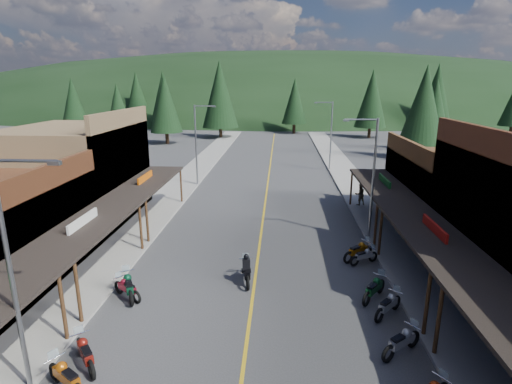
% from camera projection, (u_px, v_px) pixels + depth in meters
% --- Properties ---
extents(ground, '(220.00, 220.00, 0.00)m').
position_uv_depth(ground, '(252.00, 302.00, 18.91)').
color(ground, '#38383A').
rests_on(ground, ground).
extents(centerline, '(0.15, 90.00, 0.01)m').
position_uv_depth(centerline, '(267.00, 192.00, 38.16)').
color(centerline, gold).
rests_on(centerline, ground).
extents(sidewalk_west, '(3.40, 94.00, 0.15)m').
position_uv_depth(sidewalk_west, '(177.00, 189.00, 38.65)').
color(sidewalk_west, gray).
rests_on(sidewalk_west, ground).
extents(sidewalk_east, '(3.40, 94.00, 0.15)m').
position_uv_depth(sidewalk_east, '(359.00, 192.00, 37.63)').
color(sidewalk_east, gray).
rests_on(sidewalk_east, ground).
extents(shop_west_3, '(10.90, 10.20, 8.20)m').
position_uv_depth(shop_west_3, '(78.00, 174.00, 29.66)').
color(shop_west_3, brown).
rests_on(shop_west_3, ground).
extents(shop_east_3, '(10.90, 10.20, 6.20)m').
position_uv_depth(shop_east_3, '(456.00, 192.00, 28.31)').
color(shop_east_3, '#4C2D16').
rests_on(shop_east_3, ground).
extents(streetlight_0, '(2.16, 0.18, 8.00)m').
position_uv_depth(streetlight_0, '(14.00, 270.00, 12.36)').
color(streetlight_0, gray).
rests_on(streetlight_0, ground).
extents(streetlight_1, '(2.16, 0.18, 8.00)m').
position_uv_depth(streetlight_1, '(197.00, 142.00, 39.31)').
color(streetlight_1, gray).
rests_on(streetlight_1, ground).
extents(streetlight_2, '(2.16, 0.18, 8.00)m').
position_uv_depth(streetlight_2, '(371.00, 175.00, 25.02)').
color(streetlight_2, gray).
rests_on(streetlight_2, ground).
extents(streetlight_3, '(2.16, 0.18, 8.00)m').
position_uv_depth(streetlight_3, '(330.00, 133.00, 46.20)').
color(streetlight_3, gray).
rests_on(streetlight_3, ground).
extents(ridge_hill, '(310.00, 140.00, 60.00)m').
position_uv_depth(ridge_hill, '(277.00, 111.00, 148.86)').
color(ridge_hill, black).
rests_on(ridge_hill, ground).
extents(pine_0, '(5.04, 5.04, 11.00)m').
position_uv_depth(pine_0, '(73.00, 101.00, 79.21)').
color(pine_0, black).
rests_on(pine_0, ground).
extents(pine_1, '(5.88, 5.88, 12.50)m').
position_uv_depth(pine_1, '(164.00, 96.00, 85.78)').
color(pine_1, black).
rests_on(pine_1, ground).
extents(pine_2, '(6.72, 6.72, 14.00)m').
position_uv_depth(pine_2, '(220.00, 94.00, 73.21)').
color(pine_2, black).
rests_on(pine_2, ground).
extents(pine_3, '(5.04, 5.04, 11.00)m').
position_uv_depth(pine_3, '(295.00, 101.00, 80.49)').
color(pine_3, black).
rests_on(pine_3, ground).
extents(pine_4, '(5.88, 5.88, 12.50)m').
position_uv_depth(pine_4, '(372.00, 99.00, 73.69)').
color(pine_4, black).
rests_on(pine_4, ground).
extents(pine_5, '(6.72, 6.72, 14.00)m').
position_uv_depth(pine_5, '(436.00, 93.00, 84.11)').
color(pine_5, black).
rests_on(pine_5, ground).
extents(pine_7, '(5.88, 5.88, 12.50)m').
position_uv_depth(pine_7, '(137.00, 95.00, 92.02)').
color(pine_7, black).
rests_on(pine_7, ground).
extents(pine_8, '(4.48, 4.48, 10.00)m').
position_uv_depth(pine_8, '(118.00, 112.00, 57.12)').
color(pine_8, black).
rests_on(pine_8, ground).
extents(pine_9, '(4.93, 4.93, 10.80)m').
position_uv_depth(pine_9, '(434.00, 108.00, 59.13)').
color(pine_9, black).
rests_on(pine_9, ground).
extents(pine_10, '(5.38, 5.38, 11.60)m').
position_uv_depth(pine_10, '(165.00, 103.00, 66.29)').
color(pine_10, black).
rests_on(pine_10, ground).
extents(pine_11, '(5.82, 5.82, 12.40)m').
position_uv_depth(pine_11, '(424.00, 105.00, 52.41)').
color(pine_11, black).
rests_on(pine_11, ground).
extents(bike_west_5, '(2.27, 1.85, 1.28)m').
position_uv_depth(bike_west_5, '(66.00, 376.00, 13.25)').
color(bike_west_5, '#BF5A0D').
rests_on(bike_west_5, ground).
extents(bike_west_6, '(1.97, 2.16, 1.26)m').
position_uv_depth(bike_west_6, '(85.00, 352.00, 14.47)').
color(bike_west_6, maroon).
rests_on(bike_west_6, ground).
extents(bike_west_7, '(2.04, 1.72, 1.16)m').
position_uv_depth(bike_west_7, '(127.00, 288.00, 19.10)').
color(bike_west_7, maroon).
rests_on(bike_west_7, ground).
extents(bike_west_8, '(1.77, 2.43, 1.34)m').
position_uv_depth(bike_west_8, '(128.00, 285.00, 19.17)').
color(bike_west_8, '#0D452A').
rests_on(bike_west_8, ground).
extents(bike_east_6, '(2.13, 1.90, 1.23)m').
position_uv_depth(bike_east_6, '(402.00, 340.00, 15.13)').
color(bike_east_6, '#939398').
rests_on(bike_east_6, ground).
extents(bike_east_7, '(1.94, 2.02, 1.20)m').
position_uv_depth(bike_east_7, '(388.00, 304.00, 17.65)').
color(bike_east_7, '#9E9FA4').
rests_on(bike_east_7, ground).
extents(bike_east_8, '(1.91, 2.20, 1.26)m').
position_uv_depth(bike_east_8, '(374.00, 288.00, 19.01)').
color(bike_east_8, '#0E481F').
rests_on(bike_east_8, ground).
extents(bike_east_9, '(1.96, 1.48, 1.08)m').
position_uv_depth(bike_east_9, '(364.00, 255.00, 22.78)').
color(bike_east_9, '#9FA0A4').
rests_on(bike_east_9, ground).
extents(bike_east_10, '(2.26, 1.98, 1.29)m').
position_uv_depth(bike_east_10, '(358.00, 250.00, 23.24)').
color(bike_east_10, '#9E580B').
rests_on(bike_east_10, ground).
extents(rider_on_bike, '(1.07, 2.33, 1.71)m').
position_uv_depth(rider_on_bike, '(247.00, 270.00, 20.62)').
color(rider_on_bike, black).
rests_on(rider_on_bike, ground).
extents(pedestrian_east_b, '(1.01, 0.76, 1.85)m').
position_uv_depth(pedestrian_east_b, '(360.00, 194.00, 33.29)').
color(pedestrian_east_b, brown).
rests_on(pedestrian_east_b, sidewalk_east).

